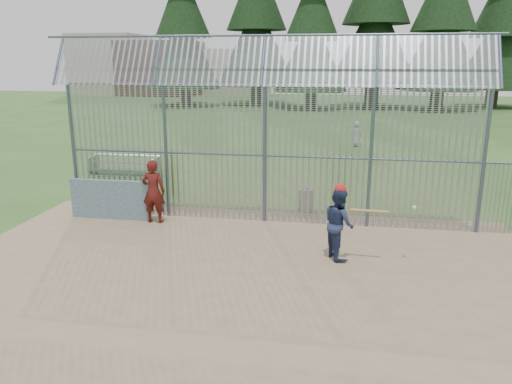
% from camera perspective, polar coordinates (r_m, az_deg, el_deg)
% --- Properties ---
extents(ground, '(120.00, 120.00, 0.00)m').
position_cam_1_polar(ground, '(11.77, -1.67, -8.62)').
color(ground, '#2D511E').
rests_on(ground, ground).
extents(dirt_infield, '(14.00, 10.00, 0.02)m').
position_cam_1_polar(dirt_infield, '(11.32, -2.18, -9.57)').
color(dirt_infield, '#756047').
rests_on(dirt_infield, ground).
extents(dugout_wall, '(2.50, 0.12, 1.20)m').
position_cam_1_polar(dugout_wall, '(15.61, -16.30, -0.83)').
color(dugout_wall, '#38566B').
rests_on(dugout_wall, dirt_infield).
extents(batter, '(0.94, 1.04, 1.73)m').
position_cam_1_polar(batter, '(12.16, 9.45, -3.57)').
color(batter, navy).
rests_on(batter, dirt_infield).
extents(onlooker, '(0.70, 0.48, 1.88)m').
position_cam_1_polar(onlooker, '(14.87, -11.64, 0.06)').
color(onlooker, maroon).
rests_on(onlooker, dirt_infield).
extents(bg_kid_standing, '(0.80, 0.65, 1.40)m').
position_cam_1_polar(bg_kid_standing, '(28.38, 11.43, 6.55)').
color(bg_kid_standing, gray).
rests_on(bg_kid_standing, ground).
extents(batting_gear, '(1.89, 0.35, 0.63)m').
position_cam_1_polar(batting_gear, '(11.92, 10.34, -0.17)').
color(batting_gear, red).
rests_on(batting_gear, ground).
extents(trash_can, '(0.56, 0.56, 0.82)m').
position_cam_1_polar(trash_can, '(15.93, 5.77, -0.88)').
color(trash_can, gray).
rests_on(trash_can, ground).
extents(bleacher, '(3.00, 0.95, 0.72)m').
position_cam_1_polar(bleacher, '(21.95, -14.81, 3.17)').
color(bleacher, slate).
rests_on(bleacher, ground).
extents(backstop_fence, '(20.09, 0.81, 5.30)m').
position_cam_1_polar(backstop_fence, '(14.20, 8.24, 5.29)').
color(backstop_fence, '#47566B').
rests_on(backstop_fence, ground).
extents(distant_buildings, '(26.50, 10.50, 8.00)m').
position_cam_1_polar(distant_buildings, '(71.70, -11.26, 13.79)').
color(distant_buildings, brown).
rests_on(distant_buildings, ground).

